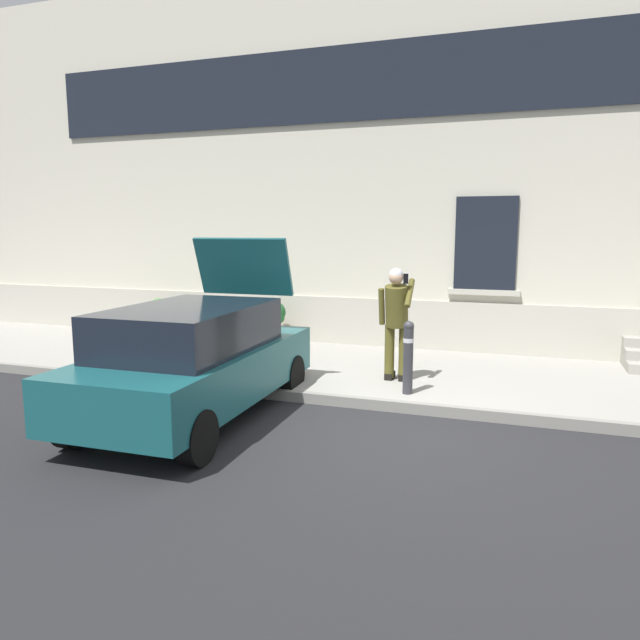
% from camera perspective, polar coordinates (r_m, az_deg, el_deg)
% --- Properties ---
extents(ground_plane, '(80.00, 80.00, 0.00)m').
position_cam_1_polar(ground_plane, '(7.36, 5.78, -10.84)').
color(ground_plane, '#232326').
extents(sidewalk, '(24.00, 3.60, 0.15)m').
position_cam_1_polar(sidewalk, '(9.97, 9.55, -5.21)').
color(sidewalk, '#99968E').
rests_on(sidewalk, ground).
extents(curb_edge, '(24.00, 0.12, 0.15)m').
position_cam_1_polar(curb_edge, '(8.21, 7.33, -8.23)').
color(curb_edge, gray).
rests_on(curb_edge, ground).
extents(building_facade, '(24.00, 1.52, 7.50)m').
position_cam_1_polar(building_facade, '(12.21, 12.08, 14.53)').
color(building_facade, beige).
rests_on(building_facade, ground).
extents(hatchback_car_teal, '(1.85, 4.10, 2.34)m').
position_cam_1_polar(hatchback_car_teal, '(7.86, -11.89, -3.65)').
color(hatchback_car_teal, '#165156').
rests_on(hatchback_car_teal, ground).
extents(bollard_near_person, '(0.15, 0.15, 1.04)m').
position_cam_1_polar(bollard_near_person, '(8.43, 8.49, -3.32)').
color(bollard_near_person, '#333338').
rests_on(bollard_near_person, sidewalk).
extents(person_on_phone, '(0.51, 0.51, 1.74)m').
position_cam_1_polar(person_on_phone, '(9.03, 7.37, 0.32)').
color(person_on_phone, '#514C1E').
rests_on(person_on_phone, sidewalk).
extents(planter_charcoal, '(0.44, 0.44, 0.86)m').
position_cam_1_polar(planter_charcoal, '(13.03, -15.17, 0.26)').
color(planter_charcoal, '#2D2D30').
rests_on(planter_charcoal, sidewalk).
extents(planter_terracotta, '(0.44, 0.44, 0.86)m').
position_cam_1_polar(planter_terracotta, '(12.03, -4.32, -0.14)').
color(planter_terracotta, '#B25B38').
rests_on(planter_terracotta, sidewalk).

